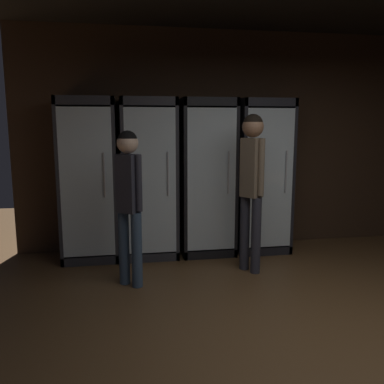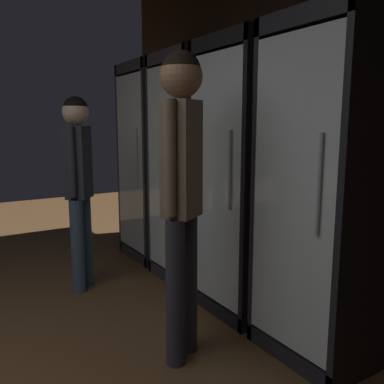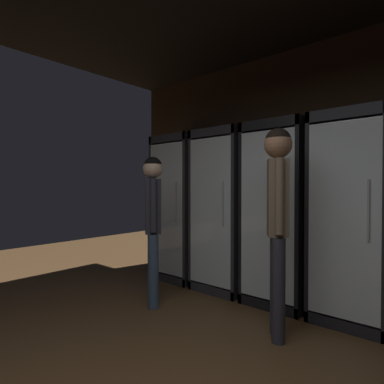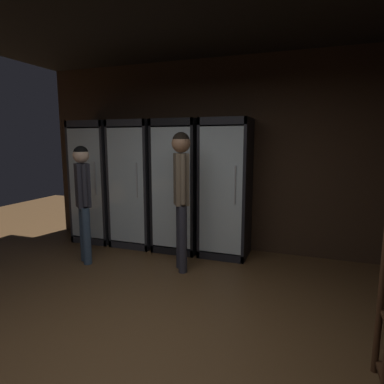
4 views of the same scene
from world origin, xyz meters
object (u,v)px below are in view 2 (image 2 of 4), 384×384
(cooler_center, at_px, (251,181))
(shopper_near, at_px, (79,174))
(cooler_far_left, at_px, (160,165))
(cooler_right, at_px, (332,196))
(cooler_left, at_px, (198,171))
(shopper_far, at_px, (181,172))

(cooler_center, relative_size, shopper_near, 1.24)
(cooler_far_left, height_order, cooler_right, same)
(cooler_far_left, distance_m, cooler_left, 0.71)
(cooler_far_left, xyz_separation_m, shopper_near, (0.46, -0.97, 0.01))
(cooler_left, height_order, shopper_near, cooler_left)
(cooler_center, height_order, shopper_far, cooler_center)
(cooler_far_left, bearing_deg, shopper_far, -23.76)
(cooler_center, xyz_separation_m, shopper_far, (0.34, -0.78, 0.14))
(cooler_center, distance_m, shopper_near, 1.37)
(cooler_far_left, bearing_deg, shopper_near, -64.55)
(cooler_left, height_order, shopper_far, cooler_left)
(shopper_near, bearing_deg, cooler_right, 29.74)
(cooler_right, height_order, shopper_far, cooler_right)
(cooler_far_left, height_order, shopper_near, cooler_far_left)
(cooler_center, bearing_deg, cooler_left, -179.96)
(cooler_right, xyz_separation_m, shopper_far, (-0.38, -0.78, 0.15))
(cooler_left, height_order, cooler_right, same)
(shopper_near, relative_size, shopper_far, 0.90)
(shopper_near, xyz_separation_m, shopper_far, (1.31, 0.19, 0.14))
(cooler_left, bearing_deg, cooler_right, -0.05)
(cooler_left, bearing_deg, shopper_near, -104.83)
(cooler_far_left, xyz_separation_m, cooler_center, (1.43, 0.00, 0.01))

